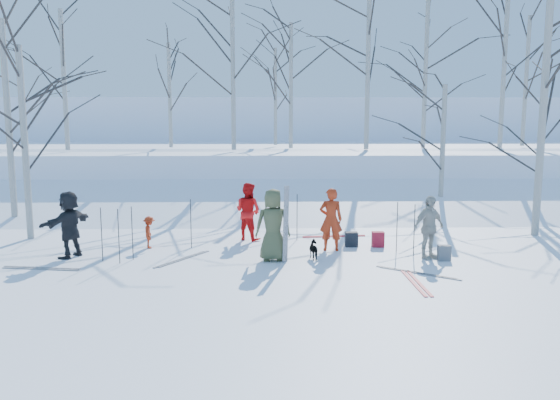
{
  "coord_description": "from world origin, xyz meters",
  "views": [
    {
      "loc": [
        -0.35,
        -13.17,
        3.41
      ],
      "look_at": [
        0.0,
        1.5,
        1.3
      ],
      "focal_mm": 35.0,
      "sensor_mm": 36.0,
      "label": 1
    }
  ],
  "objects_px": {
    "skier_cream_east": "(429,227)",
    "backpack_red": "(378,239)",
    "skier_red_seated": "(149,232)",
    "dog": "(315,250)",
    "skier_olive_center": "(273,225)",
    "skier_grey_west": "(69,224)",
    "skier_redor_behind": "(248,211)",
    "skier_red_north": "(331,219)",
    "backpack_grey": "(444,253)",
    "backpack_dark": "(351,239)"
  },
  "relations": [
    {
      "from": "skier_grey_west",
      "to": "backpack_dark",
      "type": "relative_size",
      "value": 4.23
    },
    {
      "from": "skier_redor_behind",
      "to": "backpack_red",
      "type": "relative_size",
      "value": 3.98
    },
    {
      "from": "skier_redor_behind",
      "to": "backpack_grey",
      "type": "distance_m",
      "value": 5.59
    },
    {
      "from": "dog",
      "to": "backpack_red",
      "type": "height_order",
      "value": "dog"
    },
    {
      "from": "backpack_grey",
      "to": "backpack_dark",
      "type": "distance_m",
      "value": 2.6
    },
    {
      "from": "skier_red_seated",
      "to": "skier_olive_center",
      "type": "bearing_deg",
      "value": -124.79
    },
    {
      "from": "skier_grey_west",
      "to": "dog",
      "type": "relative_size",
      "value": 3.04
    },
    {
      "from": "skier_red_north",
      "to": "dog",
      "type": "distance_m",
      "value": 1.2
    },
    {
      "from": "dog",
      "to": "backpack_red",
      "type": "distance_m",
      "value": 2.26
    },
    {
      "from": "skier_red_seated",
      "to": "backpack_red",
      "type": "distance_m",
      "value": 6.25
    },
    {
      "from": "skier_cream_east",
      "to": "backpack_red",
      "type": "height_order",
      "value": "skier_cream_east"
    },
    {
      "from": "skier_red_north",
      "to": "backpack_dark",
      "type": "height_order",
      "value": "skier_red_north"
    },
    {
      "from": "skier_red_seated",
      "to": "skier_grey_west",
      "type": "bearing_deg",
      "value": 106.38
    },
    {
      "from": "skier_grey_west",
      "to": "backpack_dark",
      "type": "xyz_separation_m",
      "value": [
        7.31,
        1.02,
        -0.65
      ]
    },
    {
      "from": "skier_red_north",
      "to": "skier_red_seated",
      "type": "height_order",
      "value": "skier_red_north"
    },
    {
      "from": "skier_red_seated",
      "to": "skier_cream_east",
      "type": "bearing_deg",
      "value": -111.77
    },
    {
      "from": "backpack_grey",
      "to": "backpack_dark",
      "type": "relative_size",
      "value": 0.95
    },
    {
      "from": "backpack_dark",
      "to": "skier_grey_west",
      "type": "bearing_deg",
      "value": -172.08
    },
    {
      "from": "skier_cream_east",
      "to": "dog",
      "type": "bearing_deg",
      "value": 153.58
    },
    {
      "from": "skier_red_north",
      "to": "skier_redor_behind",
      "type": "height_order",
      "value": "skier_red_north"
    },
    {
      "from": "skier_redor_behind",
      "to": "skier_red_seated",
      "type": "xyz_separation_m",
      "value": [
        -2.65,
        -1.01,
        -0.4
      ]
    },
    {
      "from": "skier_olive_center",
      "to": "backpack_red",
      "type": "height_order",
      "value": "skier_olive_center"
    },
    {
      "from": "dog",
      "to": "backpack_grey",
      "type": "distance_m",
      "value": 3.19
    },
    {
      "from": "skier_grey_west",
      "to": "dog",
      "type": "height_order",
      "value": "skier_grey_west"
    },
    {
      "from": "skier_olive_center",
      "to": "skier_redor_behind",
      "type": "relative_size",
      "value": 1.07
    },
    {
      "from": "skier_cream_east",
      "to": "backpack_grey",
      "type": "relative_size",
      "value": 4.19
    },
    {
      "from": "skier_red_north",
      "to": "backpack_dark",
      "type": "bearing_deg",
      "value": -140.86
    },
    {
      "from": "backpack_grey",
      "to": "backpack_dark",
      "type": "height_order",
      "value": "backpack_dark"
    },
    {
      "from": "skier_red_seated",
      "to": "backpack_grey",
      "type": "xyz_separation_m",
      "value": [
        7.58,
        -1.52,
        -0.25
      ]
    },
    {
      "from": "skier_redor_behind",
      "to": "backpack_dark",
      "type": "height_order",
      "value": "skier_redor_behind"
    },
    {
      "from": "skier_grey_west",
      "to": "dog",
      "type": "distance_m",
      "value": 6.23
    },
    {
      "from": "skier_red_north",
      "to": "skier_red_seated",
      "type": "relative_size",
      "value": 1.92
    },
    {
      "from": "skier_olive_center",
      "to": "skier_redor_behind",
      "type": "distance_m",
      "value": 2.54
    },
    {
      "from": "backpack_red",
      "to": "skier_cream_east",
      "type": "bearing_deg",
      "value": -52.18
    },
    {
      "from": "skier_olive_center",
      "to": "skier_cream_east",
      "type": "xyz_separation_m",
      "value": [
        3.9,
        0.14,
        -0.1
      ]
    },
    {
      "from": "backpack_grey",
      "to": "skier_redor_behind",
      "type": "bearing_deg",
      "value": 152.84
    },
    {
      "from": "skier_olive_center",
      "to": "skier_red_seated",
      "type": "relative_size",
      "value": 2.05
    },
    {
      "from": "backpack_grey",
      "to": "dog",
      "type": "bearing_deg",
      "value": 176.14
    },
    {
      "from": "skier_grey_west",
      "to": "backpack_grey",
      "type": "bearing_deg",
      "value": 111.94
    },
    {
      "from": "backpack_red",
      "to": "skier_red_north",
      "type": "bearing_deg",
      "value": -163.78
    },
    {
      "from": "backpack_red",
      "to": "backpack_grey",
      "type": "bearing_deg",
      "value": -48.62
    },
    {
      "from": "skier_grey_west",
      "to": "backpack_red",
      "type": "relative_size",
      "value": 4.03
    },
    {
      "from": "backpack_dark",
      "to": "skier_red_north",
      "type": "bearing_deg",
      "value": -144.05
    },
    {
      "from": "skier_grey_west",
      "to": "skier_cream_east",
      "type": "bearing_deg",
      "value": 113.27
    },
    {
      "from": "skier_redor_behind",
      "to": "skier_olive_center",
      "type": "bearing_deg",
      "value": 139.14
    },
    {
      "from": "backpack_red",
      "to": "dog",
      "type": "bearing_deg",
      "value": -144.71
    },
    {
      "from": "skier_red_seated",
      "to": "skier_grey_west",
      "type": "height_order",
      "value": "skier_grey_west"
    },
    {
      "from": "skier_grey_west",
      "to": "dog",
      "type": "bearing_deg",
      "value": 112.15
    },
    {
      "from": "skier_redor_behind",
      "to": "skier_red_seated",
      "type": "height_order",
      "value": "skier_redor_behind"
    },
    {
      "from": "skier_olive_center",
      "to": "skier_red_seated",
      "type": "bearing_deg",
      "value": -26.64
    }
  ]
}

